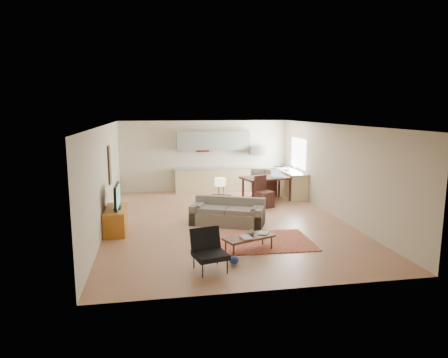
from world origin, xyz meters
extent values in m
plane|color=#A16E51|center=(0.00, 0.00, 0.00)|extent=(9.00, 9.00, 0.00)
plane|color=white|center=(0.00, 0.00, 2.70)|extent=(9.00, 9.00, 0.00)
plane|color=beige|center=(0.00, 4.50, 1.35)|extent=(6.50, 0.00, 6.50)
plane|color=beige|center=(0.00, -4.50, 1.35)|extent=(6.50, 0.00, 6.50)
plane|color=beige|center=(-3.25, 0.00, 1.35)|extent=(0.00, 9.00, 9.00)
plane|color=beige|center=(3.25, 0.00, 1.35)|extent=(0.00, 9.00, 9.00)
cube|color=#A5A8AD|center=(2.00, 4.18, 0.45)|extent=(0.62, 0.62, 0.90)
cube|color=#A5A8AD|center=(2.00, 4.20, 1.55)|extent=(0.62, 0.40, 0.35)
cube|color=gray|center=(0.30, 4.33, 1.95)|extent=(2.80, 0.34, 0.70)
cube|color=white|center=(3.23, 3.00, 1.55)|extent=(0.02, 1.40, 1.05)
cube|color=maroon|center=(0.50, -1.97, 0.01)|extent=(2.45, 1.74, 0.02)
imported|color=maroon|center=(-0.14, -2.67, 0.36)|extent=(0.31, 0.37, 0.03)
imported|color=navy|center=(0.33, -2.34, 0.36)|extent=(0.43, 0.45, 0.02)
imported|color=black|center=(0.13, -2.47, 0.43)|extent=(0.21, 0.21, 0.16)
imported|color=beige|center=(2.83, 2.85, 1.02)|extent=(0.12, 0.12, 0.19)
camera|label=1|loc=(-1.96, -10.78, 3.10)|focal=32.00mm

